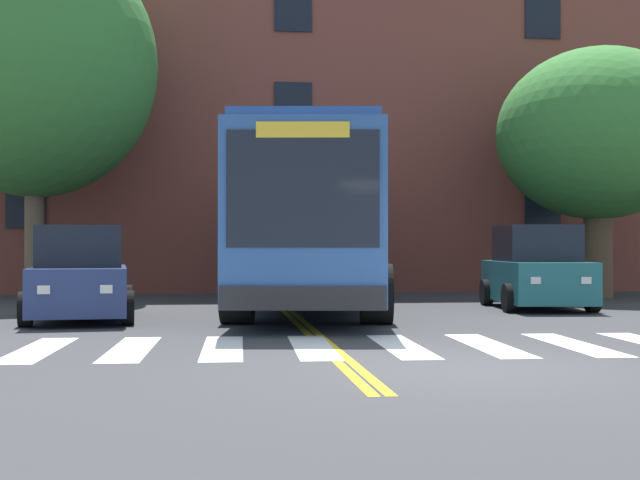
# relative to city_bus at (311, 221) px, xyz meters

# --- Properties ---
(ground_plane) EXTENTS (120.00, 120.00, 0.00)m
(ground_plane) POSITION_rel_city_bus_xyz_m (0.68, -9.55, -1.91)
(ground_plane) COLOR #38383A
(crosswalk) EXTENTS (11.49, 3.31, 0.01)m
(crosswalk) POSITION_rel_city_bus_xyz_m (-0.16, -7.34, -1.91)
(crosswalk) COLOR white
(crosswalk) RESTS_ON ground
(lane_line_yellow_inner) EXTENTS (0.12, 36.00, 0.01)m
(lane_line_yellow_inner) POSITION_rel_city_bus_xyz_m (-0.65, 6.66, -1.91)
(lane_line_yellow_inner) COLOR gold
(lane_line_yellow_inner) RESTS_ON ground
(lane_line_yellow_outer) EXTENTS (0.12, 36.00, 0.01)m
(lane_line_yellow_outer) POSITION_rel_city_bus_xyz_m (-0.49, 6.66, -1.91)
(lane_line_yellow_outer) COLOR gold
(lane_line_yellow_outer) RESTS_ON ground
(city_bus) EXTENTS (4.09, 12.56, 3.50)m
(city_bus) POSITION_rel_city_bus_xyz_m (0.00, 0.00, 0.00)
(city_bus) COLOR #2D5699
(city_bus) RESTS_ON ground
(car_navy_near_lane) EXTENTS (2.21, 3.89, 1.74)m
(car_navy_near_lane) POSITION_rel_city_bus_xyz_m (-4.55, -2.51, -1.11)
(car_navy_near_lane) COLOR navy
(car_navy_near_lane) RESTS_ON ground
(car_teal_far_lane) EXTENTS (2.21, 3.76, 1.82)m
(car_teal_far_lane) POSITION_rel_city_bus_xyz_m (4.91, -0.49, -1.08)
(car_teal_far_lane) COLOR #236B70
(car_teal_far_lane) RESTS_ON ground
(street_tree_curbside_large) EXTENTS (7.05, 7.19, 6.63)m
(street_tree_curbside_large) POSITION_rel_city_bus_xyz_m (8.00, 3.26, 2.41)
(street_tree_curbside_large) COLOR brown
(street_tree_curbside_large) RESTS_ON ground
(street_tree_curbside_small) EXTENTS (6.38, 5.88, 9.32)m
(street_tree_curbside_small) POSITION_rel_city_bus_xyz_m (-6.61, 3.81, 4.04)
(street_tree_curbside_small) COLOR brown
(street_tree_curbside_small) RESTS_ON ground
(building_facade) EXTENTS (28.42, 7.55, 10.32)m
(building_facade) POSITION_rel_city_bus_xyz_m (3.97, 10.31, 3.25)
(building_facade) COLOR brown
(building_facade) RESTS_ON ground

